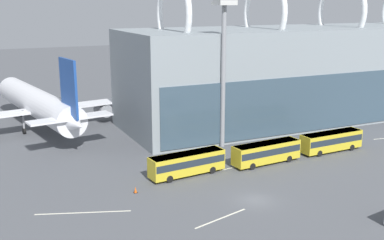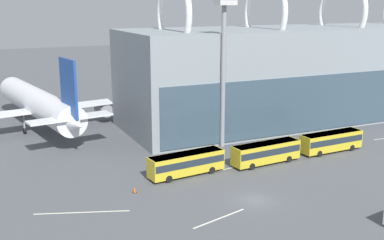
{
  "view_description": "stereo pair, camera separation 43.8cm",
  "coord_description": "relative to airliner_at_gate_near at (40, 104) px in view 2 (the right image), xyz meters",
  "views": [
    {
      "loc": [
        -30.48,
        -46.44,
        23.69
      ],
      "look_at": [
        3.56,
        26.0,
        4.0
      ],
      "focal_mm": 45.0,
      "sensor_mm": 36.0,
      "label": 1
    },
    {
      "loc": [
        -30.08,
        -46.62,
        23.69
      ],
      "look_at": [
        3.56,
        26.0,
        4.0
      ],
      "focal_mm": 45.0,
      "sensor_mm": 36.0,
      "label": 2
    }
  ],
  "objects": [
    {
      "name": "shuttle_bus_1",
      "position": [
        27.81,
        -34.38,
        -3.13
      ],
      "size": [
        11.33,
        3.48,
        3.22
      ],
      "rotation": [
        0.0,
        0.0,
        0.08
      ],
      "color": "gold",
      "rests_on": "ground_plane"
    },
    {
      "name": "airliner_at_gate_near",
      "position": [
        0.0,
        0.0,
        0.0
      ],
      "size": [
        44.25,
        43.14,
        15.11
      ],
      "rotation": [
        0.0,
        0.0,
        1.73
      ],
      "color": "white",
      "rests_on": "ground_plane"
    },
    {
      "name": "floodlight_mast",
      "position": [
        26.14,
        -23.64,
        10.74
      ],
      "size": [
        3.06,
        3.06,
        23.96
      ],
      "color": "gray",
      "rests_on": "ground_plane"
    },
    {
      "name": "lane_stripe_2",
      "position": [
        12.59,
        -48.17,
        -5.02
      ],
      "size": [
        7.56,
        2.3,
        0.01
      ],
      "primitive_type": "cube",
      "rotation": [
        0.0,
        0.0,
        0.27
      ],
      "color": "silver",
      "rests_on": "ground_plane"
    },
    {
      "name": "traffic_cone_0",
      "position": [
        6.29,
        -36.94,
        -4.62
      ],
      "size": [
        0.5,
        0.5,
        0.82
      ],
      "color": "black",
      "rests_on": "ground_plane"
    },
    {
      "name": "airliner_at_gate_far",
      "position": [
        53.16,
        9.62,
        -0.1
      ],
      "size": [
        43.27,
        43.2,
        13.21
      ],
      "rotation": [
        0.0,
        0.0,
        1.63
      ],
      "color": "silver",
      "rests_on": "ground_plane"
    },
    {
      "name": "lane_stripe_3",
      "position": [
        25.19,
        -33.47,
        -5.02
      ],
      "size": [
        10.51,
        1.76,
        0.01
      ],
      "primitive_type": "cube",
      "rotation": [
        0.0,
        0.0,
        0.14
      ],
      "color": "silver",
      "rests_on": "ground_plane"
    },
    {
      "name": "shuttle_bus_0",
      "position": [
        14.91,
        -33.95,
        -3.13
      ],
      "size": [
        11.36,
        3.73,
        3.22
      ],
      "rotation": [
        0.0,
        0.0,
        0.1
      ],
      "color": "gold",
      "rests_on": "ground_plane"
    },
    {
      "name": "ground_plane",
      "position": [
        18.9,
        -45.5,
        -5.02
      ],
      "size": [
        440.0,
        440.0,
        0.0
      ],
      "primitive_type": "plane",
      "color": "#515459"
    },
    {
      "name": "shuttle_bus_2",
      "position": [
        40.7,
        -33.8,
        -3.13
      ],
      "size": [
        11.25,
        3.06,
        3.22
      ],
      "rotation": [
        0.0,
        0.0,
        0.04
      ],
      "color": "gold",
      "rests_on": "ground_plane"
    },
    {
      "name": "lane_stripe_0",
      "position": [
        -1.13,
        -40.06,
        -5.02
      ],
      "size": [
        10.42,
        3.95,
        0.01
      ],
      "primitive_type": "cube",
      "rotation": [
        0.0,
        0.0,
        -0.34
      ],
      "color": "silver",
      "rests_on": "ground_plane"
    }
  ]
}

